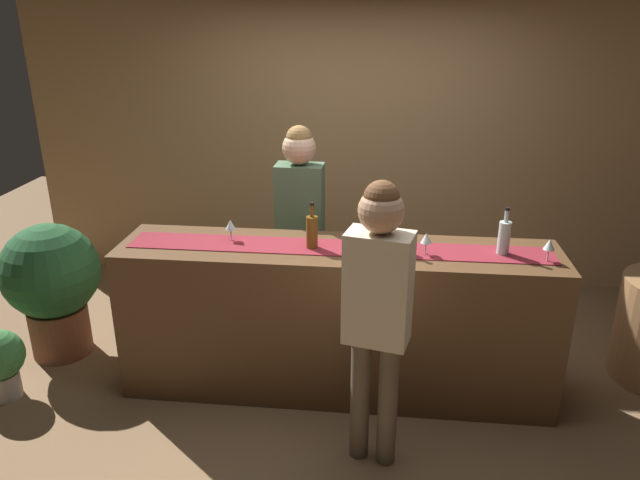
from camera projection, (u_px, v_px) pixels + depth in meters
name	position (u px, v px, depth m)	size (l,w,h in m)	color
ground_plane	(336.00, 385.00, 4.17)	(10.00, 10.00, 0.00)	brown
back_wall	(355.00, 126.00, 5.40)	(6.00, 0.12, 2.90)	tan
bar_counter	(337.00, 320.00, 3.98)	(2.81, 0.60, 1.03)	#543821
counter_runner_cloth	(338.00, 248.00, 3.80)	(2.67, 0.28, 0.01)	maroon
wine_bottle_amber	(312.00, 231.00, 3.75)	(0.07, 0.07, 0.30)	brown
wine_bottle_clear	(504.00, 237.00, 3.66)	(0.07, 0.07, 0.30)	#B2C6C1
wine_bottle_green	(391.00, 233.00, 3.73)	(0.07, 0.07, 0.30)	#194723
wine_glass_near_customer	(230.00, 226.00, 3.88)	(0.07, 0.07, 0.14)	silver
wine_glass_mid_counter	(426.00, 239.00, 3.65)	(0.07, 0.07, 0.14)	silver
wine_glass_far_end	(549.00, 245.00, 3.56)	(0.07, 0.07, 0.14)	silver
bartender	(300.00, 214.00, 4.36)	(0.35, 0.24, 1.69)	#26262B
customer_sipping	(378.00, 299.00, 3.14)	(0.38, 0.27, 1.67)	brown
potted_plant_tall	(52.00, 281.00, 4.37)	(0.70, 0.70, 1.02)	brown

